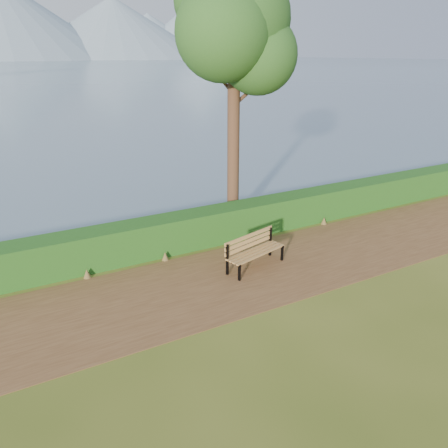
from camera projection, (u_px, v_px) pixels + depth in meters
ground at (238, 283)px, 10.76m from camera, size 140.00×140.00×0.00m
path at (232, 278)px, 11.01m from camera, size 40.00×3.40×0.01m
hedge at (193, 229)px, 12.70m from camera, size 32.00×0.85×1.00m
bench at (253, 249)px, 11.42m from camera, size 1.83×0.94×0.88m
tree at (234, 27)px, 12.28m from camera, size 3.81×3.57×8.04m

